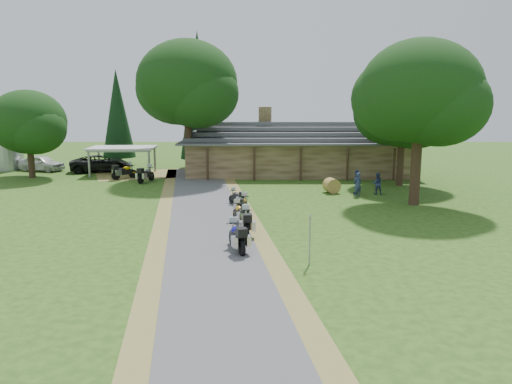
{
  "coord_description": "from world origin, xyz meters",
  "views": [
    {
      "loc": [
        2.25,
        -22.92,
        6.83
      ],
      "look_at": [
        2.19,
        5.39,
        1.6
      ],
      "focal_mm": 35.0,
      "sensor_mm": 36.0,
      "label": 1
    }
  ],
  "objects_px": {
    "lodge": "(297,147)",
    "motorcycle_carport_b": "(146,174)",
    "motorcycle_row_b": "(247,221)",
    "motorcycle_row_d": "(243,204)",
    "motorcycle_row_e": "(237,197)",
    "hay_bale": "(332,186)",
    "car_white_sedan": "(41,161)",
    "silo": "(5,139)",
    "motorcycle_row_c": "(240,212)",
    "carport": "(123,161)",
    "motorcycle_carport_a": "(124,171)",
    "car_dark_suv": "(101,159)",
    "motorcycle_row_a": "(237,236)"
  },
  "relations": [
    {
      "from": "carport",
      "to": "motorcycle_carport_b",
      "type": "height_order",
      "value": "carport"
    },
    {
      "from": "car_dark_suv",
      "to": "motorcycle_row_e",
      "type": "distance_m",
      "value": 20.93
    },
    {
      "from": "motorcycle_row_b",
      "to": "motorcycle_carport_a",
      "type": "xyz_separation_m",
      "value": [
        -11.1,
        18.36,
        0.02
      ]
    },
    {
      "from": "motorcycle_row_c",
      "to": "motorcycle_carport_b",
      "type": "relative_size",
      "value": 0.88
    },
    {
      "from": "car_white_sedan",
      "to": "motorcycle_row_d",
      "type": "relative_size",
      "value": 3.1
    },
    {
      "from": "car_white_sedan",
      "to": "hay_bale",
      "type": "distance_m",
      "value": 29.12
    },
    {
      "from": "motorcycle_row_e",
      "to": "silo",
      "type": "bearing_deg",
      "value": 18.81
    },
    {
      "from": "car_white_sedan",
      "to": "motorcycle_carport_b",
      "type": "distance_m",
      "value": 13.57
    },
    {
      "from": "hay_bale",
      "to": "motorcycle_carport_b",
      "type": "bearing_deg",
      "value": 161.94
    },
    {
      "from": "carport",
      "to": "motorcycle_row_a",
      "type": "height_order",
      "value": "carport"
    },
    {
      "from": "lodge",
      "to": "motorcycle_carport_b",
      "type": "bearing_deg",
      "value": -157.62
    },
    {
      "from": "lodge",
      "to": "carport",
      "type": "height_order",
      "value": "lodge"
    },
    {
      "from": "motorcycle_row_e",
      "to": "car_white_sedan",
      "type": "bearing_deg",
      "value": 15.4
    },
    {
      "from": "silo",
      "to": "carport",
      "type": "bearing_deg",
      "value": -14.3
    },
    {
      "from": "silo",
      "to": "car_white_sedan",
      "type": "distance_m",
      "value": 4.38
    },
    {
      "from": "hay_bale",
      "to": "motorcycle_row_c",
      "type": "bearing_deg",
      "value": -124.69
    },
    {
      "from": "car_dark_suv",
      "to": "motorcycle_row_e",
      "type": "relative_size",
      "value": 3.75
    },
    {
      "from": "silo",
      "to": "motorcycle_row_b",
      "type": "xyz_separation_m",
      "value": [
        24.28,
        -24.3,
        -2.38
      ]
    },
    {
      "from": "silo",
      "to": "motorcycle_row_d",
      "type": "distance_m",
      "value": 31.18
    },
    {
      "from": "motorcycle_row_b",
      "to": "motorcycle_row_a",
      "type": "bearing_deg",
      "value": 167.68
    },
    {
      "from": "motorcycle_row_c",
      "to": "motorcycle_carport_b",
      "type": "bearing_deg",
      "value": 8.44
    },
    {
      "from": "motorcycle_row_e",
      "to": "motorcycle_carport_b",
      "type": "xyz_separation_m",
      "value": [
        -8.06,
        9.45,
        0.16
      ]
    },
    {
      "from": "silo",
      "to": "car_dark_suv",
      "type": "height_order",
      "value": "silo"
    },
    {
      "from": "motorcycle_row_e",
      "to": "hay_bale",
      "type": "xyz_separation_m",
      "value": [
        6.87,
        4.58,
        -0.02
      ]
    },
    {
      "from": "car_white_sedan",
      "to": "motorcycle_carport_b",
      "type": "relative_size",
      "value": 2.72
    },
    {
      "from": "car_white_sedan",
      "to": "motorcycle_row_d",
      "type": "xyz_separation_m",
      "value": [
        20.22,
        -18.97,
        -0.33
      ]
    },
    {
      "from": "silo",
      "to": "motorcycle_carport_b",
      "type": "relative_size",
      "value": 2.9
    },
    {
      "from": "motorcycle_row_b",
      "to": "motorcycle_row_d",
      "type": "distance_m",
      "value": 4.51
    },
    {
      "from": "silo",
      "to": "motorcycle_row_c",
      "type": "height_order",
      "value": "silo"
    },
    {
      "from": "motorcycle_carport_b",
      "to": "hay_bale",
      "type": "height_order",
      "value": "motorcycle_carport_b"
    },
    {
      "from": "car_white_sedan",
      "to": "motorcycle_row_a",
      "type": "bearing_deg",
      "value": -124.53
    },
    {
      "from": "lodge",
      "to": "motorcycle_row_c",
      "type": "bearing_deg",
      "value": -103.42
    },
    {
      "from": "silo",
      "to": "motorcycle_carport_a",
      "type": "relative_size",
      "value": 2.88
    },
    {
      "from": "motorcycle_row_b",
      "to": "hay_bale",
      "type": "distance_m",
      "value": 13.26
    },
    {
      "from": "lodge",
      "to": "hay_bale",
      "type": "height_order",
      "value": "lodge"
    },
    {
      "from": "motorcycle_row_b",
      "to": "motorcycle_carport_a",
      "type": "distance_m",
      "value": 21.45
    },
    {
      "from": "lodge",
      "to": "carport",
      "type": "xyz_separation_m",
      "value": [
        -16.21,
        -0.88,
        -1.17
      ]
    },
    {
      "from": "motorcycle_row_a",
      "to": "motorcycle_row_c",
      "type": "height_order",
      "value": "motorcycle_row_a"
    },
    {
      "from": "lodge",
      "to": "motorcycle_carport_a",
      "type": "relative_size",
      "value": 9.97
    },
    {
      "from": "motorcycle_row_c",
      "to": "silo",
      "type": "bearing_deg",
      "value": 25.32
    },
    {
      "from": "silo",
      "to": "motorcycle_row_e",
      "type": "relative_size",
      "value": 3.72
    },
    {
      "from": "car_white_sedan",
      "to": "hay_bale",
      "type": "bearing_deg",
      "value": -95.76
    },
    {
      "from": "motorcycle_row_c",
      "to": "motorcycle_carport_a",
      "type": "bearing_deg",
      "value": 11.67
    },
    {
      "from": "motorcycle_row_c",
      "to": "motorcycle_row_d",
      "type": "bearing_deg",
      "value": -24.11
    },
    {
      "from": "lodge",
      "to": "motorcycle_carport_b",
      "type": "xyz_separation_m",
      "value": [
        -13.12,
        -5.4,
        -1.72
      ]
    },
    {
      "from": "lodge",
      "to": "silo",
      "type": "relative_size",
      "value": 3.46
    },
    {
      "from": "motorcycle_row_d",
      "to": "motorcycle_row_e",
      "type": "distance_m",
      "value": 2.72
    },
    {
      "from": "silo",
      "to": "motorcycle_row_a",
      "type": "distance_m",
      "value": 36.19
    },
    {
      "from": "lodge",
      "to": "motorcycle_row_b",
      "type": "relative_size",
      "value": 10.24
    },
    {
      "from": "lodge",
      "to": "motorcycle_row_e",
      "type": "distance_m",
      "value": 15.8
    }
  ]
}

